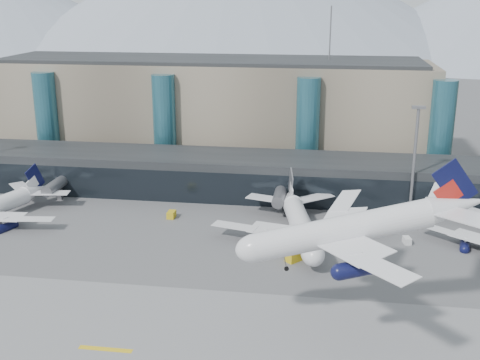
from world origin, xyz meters
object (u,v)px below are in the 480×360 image
at_px(hero_jet, 367,220).
at_px(veh_h, 295,255).
at_px(veh_b, 171,215).
at_px(veh_d, 406,217).
at_px(jet_parked_mid, 299,215).
at_px(veh_c, 269,248).
at_px(veh_g, 407,240).
at_px(lightmast_mid, 415,155).

xyz_separation_m(hero_jet, veh_h, (-11.27, 23.33, -16.75)).
bearing_deg(veh_b, veh_d, -81.82).
distance_m(jet_parked_mid, veh_c, 11.62).
distance_m(jet_parked_mid, veh_g, 22.64).
bearing_deg(veh_h, veh_d, -1.47).
bearing_deg(veh_b, veh_c, -122.62).
xyz_separation_m(lightmast_mid, veh_d, (-1.01, -2.92, -13.67)).
xyz_separation_m(veh_b, veh_c, (24.05, -16.03, 0.09)).
distance_m(hero_jet, veh_g, 40.44).
xyz_separation_m(veh_b, veh_d, (53.17, 6.64, -0.03)).
height_order(hero_jet, veh_g, hero_jet).
relative_size(jet_parked_mid, veh_b, 14.48).
relative_size(veh_c, veh_d, 1.18).
relative_size(veh_d, veh_h, 0.66).
distance_m(lightmast_mid, jet_parked_mid, 31.05).
relative_size(jet_parked_mid, veh_c, 12.56).
relative_size(lightmast_mid, veh_g, 11.17).
xyz_separation_m(veh_d, veh_g, (-1.48, -14.01, -0.08)).
distance_m(lightmast_mid, hero_jet, 53.69).
distance_m(hero_jet, veh_b, 61.11).
bearing_deg(veh_c, veh_d, 52.76).
height_order(hero_jet, veh_b, hero_jet).
height_order(veh_b, veh_c, veh_c).
height_order(veh_c, veh_h, veh_h).
relative_size(veh_g, veh_h, 0.58).
bearing_deg(hero_jet, lightmast_mid, 65.49).
height_order(hero_jet, veh_c, hero_jet).
bearing_deg(veh_h, veh_c, 102.70).
height_order(veh_d, veh_h, veh_h).
relative_size(hero_jet, jet_parked_mid, 0.97).
relative_size(lightmast_mid, veh_h, 6.48).
bearing_deg(veh_h, hero_jet, -112.81).
height_order(veh_c, veh_g, veh_c).
bearing_deg(veh_b, hero_jet, -135.05).
height_order(lightmast_mid, veh_b, lightmast_mid).
bearing_deg(hero_jet, veh_d, 65.76).
bearing_deg(veh_g, veh_b, -109.72).
distance_m(jet_parked_mid, veh_h, 12.99).
bearing_deg(veh_g, jet_parked_mid, -103.87).
bearing_deg(lightmast_mid, hero_jet, -104.59).
distance_m(hero_jet, jet_parked_mid, 39.75).
bearing_deg(veh_c, veh_b, 161.18).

